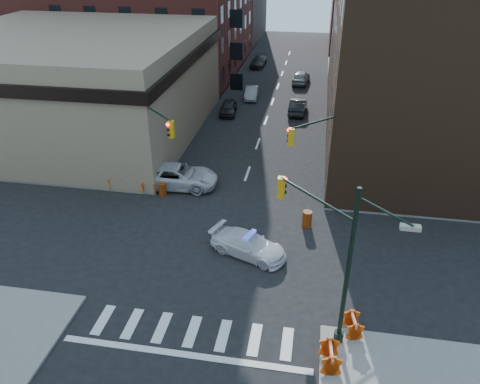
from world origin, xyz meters
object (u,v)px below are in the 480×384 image
at_px(pedestrian_b, 111,165).
at_px(barricade_nw_a, 149,186).
at_px(parked_car_wfar, 251,93).
at_px(parked_car_enear, 298,106).
at_px(barricade_se_a, 353,325).
at_px(pedestrian_a, 120,167).
at_px(barrel_road, 307,219).
at_px(barrel_bank, 162,189).
at_px(pickup, 177,176).
at_px(police_car, 248,245).
at_px(parked_car_wnear, 228,107).

relative_size(pedestrian_b, barricade_nw_a, 1.71).
xyz_separation_m(parked_car_wfar, parked_car_enear, (5.48, -4.05, 0.08)).
bearing_deg(barricade_se_a, pedestrian_a, 41.80).
bearing_deg(barricade_se_a, barrel_road, 5.70).
xyz_separation_m(barrel_bank, barricade_nw_a, (-1.03, 0.10, 0.10)).
bearing_deg(barrel_road, pickup, 158.38).
xyz_separation_m(parked_car_wfar, barricade_nw_a, (-4.00, -23.10, -0.08)).
bearing_deg(pedestrian_a, barrel_road, -17.48).
bearing_deg(pedestrian_b, pedestrian_a, 5.96).
distance_m(parked_car_wfar, pedestrian_b, 22.60).
bearing_deg(pedestrian_a, pickup, -5.84).
distance_m(barrel_bank, barricade_se_a, 17.16).
distance_m(pedestrian_a, barricade_nw_a, 3.40).
bearing_deg(pickup, barrel_road, -114.56).
bearing_deg(barricade_nw_a, police_car, -43.07).
xyz_separation_m(pickup, parked_car_wnear, (0.70, 16.18, -0.16)).
relative_size(pedestrian_b, barrel_road, 1.75).
distance_m(parked_car_wnear, barricade_se_a, 31.21).
xyz_separation_m(police_car, pickup, (-6.49, 7.43, 0.16)).
bearing_deg(pickup, parked_car_wnear, -5.43).
bearing_deg(parked_car_wfar, pedestrian_b, -114.20).
distance_m(pedestrian_b, barrel_bank, 5.11).
height_order(parked_car_wfar, barricade_se_a, parked_car_wfar).
relative_size(parked_car_enear, barrel_bank, 4.74).
relative_size(police_car, barrel_bank, 4.90).
bearing_deg(pedestrian_b, barrel_road, -7.53).
bearing_deg(barrel_road, barrel_bank, 167.28).
distance_m(barrel_road, barricade_se_a, 9.30).
height_order(parked_car_wnear, parked_car_wfar, parked_car_wnear).
bearing_deg(barrel_bank, parked_car_wnear, 85.60).
xyz_separation_m(pickup, pedestrian_b, (-5.34, 0.43, 0.27)).
height_order(parked_car_wfar, parked_car_enear, parked_car_enear).
xyz_separation_m(police_car, pedestrian_b, (-11.83, 7.86, 0.43)).
relative_size(parked_car_wnear, barricade_se_a, 3.35).
distance_m(parked_car_wnear, pedestrian_a, 16.64).
distance_m(parked_car_wfar, barricade_se_a, 35.90).
distance_m(police_car, barrel_bank, 9.29).
distance_m(parked_car_wnear, barrel_road, 21.97).
relative_size(police_car, pickup, 0.77).
distance_m(parked_car_wfar, parked_car_enear, 6.81).
bearing_deg(barricade_nw_a, barrel_bank, -12.24).
relative_size(police_car, parked_car_enear, 1.03).
distance_m(police_car, pickup, 9.87).
distance_m(barrel_road, barrel_bank, 10.65).
bearing_deg(barricade_se_a, parked_car_enear, -1.69).
bearing_deg(barrel_road, parked_car_enear, 95.18).
xyz_separation_m(parked_car_wnear, barrel_road, (9.03, -20.03, -0.13)).
relative_size(police_car, barrel_road, 4.23).
xyz_separation_m(parked_car_wfar, barrel_road, (7.42, -25.54, -0.10)).
bearing_deg(pickup, barrel_bank, 153.58).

